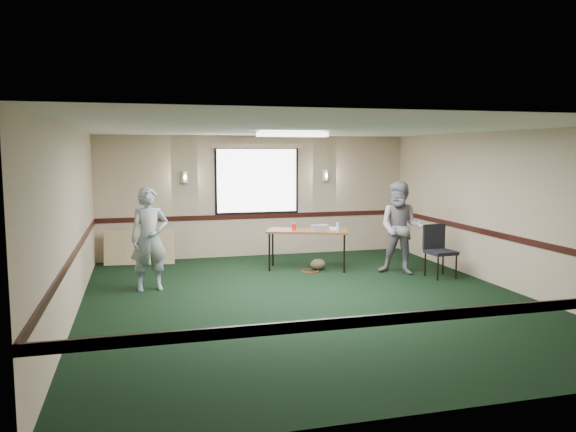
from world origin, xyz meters
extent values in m
plane|color=black|center=(0.00, 0.00, 0.00)|extent=(8.00, 8.00, 0.00)
plane|color=tan|center=(0.00, 4.00, 1.35)|extent=(7.00, 0.00, 7.00)
plane|color=tan|center=(0.00, -4.00, 1.35)|extent=(7.00, 0.00, 7.00)
plane|color=tan|center=(-3.50, 0.00, 1.35)|extent=(0.00, 8.00, 8.00)
plane|color=tan|center=(3.50, 0.00, 1.35)|extent=(0.00, 8.00, 8.00)
plane|color=white|center=(0.00, 0.00, 2.70)|extent=(8.00, 8.00, 0.00)
cube|color=black|center=(0.00, 3.98, 0.90)|extent=(7.00, 0.03, 0.10)
cube|color=black|center=(0.00, -3.98, 0.90)|extent=(7.00, 0.03, 0.10)
cube|color=black|center=(-3.48, 0.00, 0.90)|extent=(0.03, 8.00, 0.10)
cube|color=black|center=(3.48, 0.00, 0.90)|extent=(0.03, 8.00, 0.10)
cube|color=black|center=(0.00, 3.98, 1.70)|extent=(1.90, 0.01, 1.50)
cube|color=white|center=(0.00, 3.97, 1.70)|extent=(1.80, 0.02, 1.40)
cube|color=#CCB190|center=(0.00, 3.97, 2.47)|extent=(2.05, 0.08, 0.10)
cylinder|color=silver|center=(-1.60, 3.94, 1.80)|extent=(0.16, 0.16, 0.25)
cylinder|color=silver|center=(1.60, 3.94, 1.80)|extent=(0.16, 0.16, 0.25)
cube|color=white|center=(0.00, 1.00, 2.64)|extent=(1.20, 0.32, 0.08)
cube|color=#4F2516|center=(0.66, 2.24, 0.78)|extent=(1.72, 1.16, 0.04)
cylinder|color=black|center=(-0.12, 2.26, 0.38)|extent=(0.04, 0.04, 0.75)
cylinder|color=black|center=(1.25, 1.75, 0.38)|extent=(0.04, 0.04, 0.75)
cylinder|color=black|center=(0.06, 2.74, 0.38)|extent=(0.04, 0.04, 0.75)
cylinder|color=black|center=(1.43, 2.22, 0.38)|extent=(0.04, 0.04, 0.75)
cube|color=gray|center=(0.87, 2.14, 0.85)|extent=(0.32, 0.27, 0.11)
cube|color=silver|center=(1.16, 2.10, 0.82)|extent=(0.25, 0.24, 0.05)
cylinder|color=red|center=(0.39, 2.29, 0.86)|extent=(0.09, 0.09, 0.13)
cylinder|color=#87C0DD|center=(1.16, 1.89, 0.88)|extent=(0.05, 0.05, 0.18)
ellipsoid|color=#433B26|center=(0.84, 2.12, 0.11)|extent=(0.32, 0.24, 0.22)
torus|color=red|center=(0.65, 2.05, 0.01)|extent=(0.38, 0.38, 0.02)
cube|color=tan|center=(-2.59, 3.60, 0.37)|extent=(1.45, 0.41, 0.73)
cube|color=black|center=(2.85, 0.90, 0.48)|extent=(0.52, 0.52, 0.06)
cube|color=black|center=(2.83, 1.14, 0.74)|extent=(0.48, 0.10, 0.48)
cylinder|color=black|center=(2.67, 0.69, 0.22)|extent=(0.03, 0.03, 0.44)
cylinder|color=black|center=(3.07, 0.72, 0.22)|extent=(0.03, 0.03, 0.44)
cylinder|color=black|center=(2.64, 1.09, 0.22)|extent=(0.03, 0.03, 0.44)
cylinder|color=black|center=(3.04, 1.12, 0.22)|extent=(0.03, 0.03, 0.44)
imported|color=#3E5A89|center=(-2.42, 1.33, 0.88)|extent=(0.69, 0.51, 1.75)
imported|color=#7586B6|center=(2.27, 1.40, 0.89)|extent=(1.09, 1.05, 1.78)
camera|label=1|loc=(-2.58, -8.33, 2.35)|focal=35.00mm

